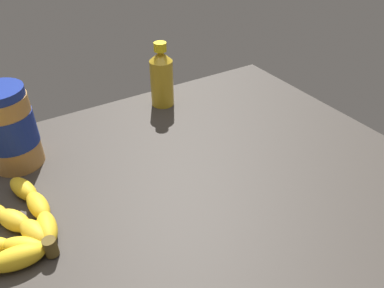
% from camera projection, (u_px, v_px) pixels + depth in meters
% --- Properties ---
extents(ground_plane, '(0.93, 0.71, 0.04)m').
position_uv_depth(ground_plane, '(178.00, 192.00, 0.70)').
color(ground_plane, '#38332D').
extents(banana_bunch, '(0.24, 0.21, 0.03)m').
position_uv_depth(banana_bunch, '(1.00, 237.00, 0.56)').
color(banana_bunch, yellow).
rests_on(banana_bunch, ground_plane).
extents(peanut_butter_jar, '(0.10, 0.10, 0.16)m').
position_uv_depth(peanut_butter_jar, '(9.00, 128.00, 0.69)').
color(peanut_butter_jar, '#BF8442').
rests_on(peanut_butter_jar, ground_plane).
extents(honey_bottle, '(0.06, 0.06, 0.16)m').
position_uv_depth(honey_bottle, '(162.00, 77.00, 0.89)').
color(honey_bottle, gold).
rests_on(honey_bottle, ground_plane).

